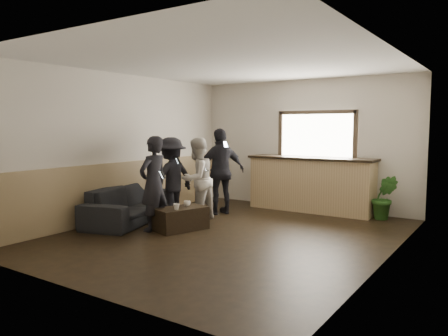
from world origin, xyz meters
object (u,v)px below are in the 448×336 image
Objects in this scene: sofa at (132,203)px; potted_plant at (384,197)px; person_d at (221,171)px; bar_counter at (311,181)px; person_b at (197,179)px; person_a at (153,184)px; person_c at (171,178)px; coffee_table at (181,219)px; cup_b at (176,207)px; cup_a at (187,203)px.

potted_plant reaches higher than sofa.
person_d is (-2.92, -1.28, 0.45)m from potted_plant.
bar_counter reaches higher than person_b.
person_a is 1.06m from person_c.
bar_counter is at bearing 67.47° from coffee_table.
person_c is (-0.53, -0.14, 0.00)m from person_b.
potted_plant is 0.49× the size of person_d.
person_b reaches higher than potted_plant.
person_d is at bearing 98.85° from cup_b.
bar_counter is 3.14× the size of potted_plant.
bar_counter is 3.15m from coffee_table.
cup_a reaches higher than coffee_table.
person_b is (-2.97, -2.02, 0.36)m from potted_plant.
person_b is at bearing 107.98° from cup_b.
person_a is at bearing 33.17° from person_c.
person_c is at bearing 139.57° from coffee_table.
cup_a is (0.01, 0.17, 0.24)m from coffee_table.
cup_b is (0.06, -0.19, 0.25)m from coffee_table.
person_d reaches higher than person_b.
sofa is 2.66× the size of potted_plant.
cup_a is 3.80m from potted_plant.
person_c is at bearing -131.99° from bar_counter.
coffee_table is at bearing 20.98° from person_b.
person_c reaches higher than sofa.
sofa reaches higher than cup_a.
potted_plant is (2.71, 2.83, 0.23)m from coffee_table.
person_a is at bearing -1.90° from person_b.
potted_plant is (1.52, -0.05, -0.21)m from bar_counter.
person_d is (0.58, 0.88, 0.09)m from person_c.
potted_plant reaches higher than cup_b.
person_a is at bearing -134.52° from potted_plant.
coffee_table is 0.50× the size of person_d.
bar_counter reaches higher than cup_b.
person_a is 1.10m from person_b.
coffee_table is 1.02× the size of potted_plant.
person_a is at bearing -166.10° from cup_b.
cup_b is (0.05, -0.35, 0.00)m from cup_a.
cup_b is 0.07× the size of person_a.
coffee_table is 3.93m from potted_plant.
person_b is at bearing -68.93° from sofa.
coffee_table is at bearing -109.24° from sofa.
person_b reaches higher than cup_b.
person_a is (-0.36, -0.29, 0.62)m from coffee_table.
coffee_table is 1.04m from person_b.
coffee_table is 0.54× the size of person_a.
potted_plant is 4.39m from person_a.
cup_a is at bearing 98.71° from cup_b.
person_d reaches higher than coffee_table.
sofa is at bearing -27.44° from person_c.
bar_counter is 1.71× the size of person_c.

